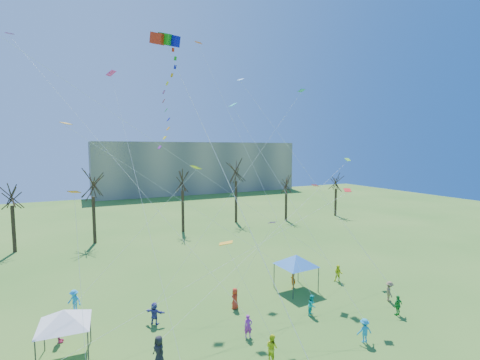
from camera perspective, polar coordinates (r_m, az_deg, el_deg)
name	(u,v)px	position (r m, az deg, el deg)	size (l,w,h in m)	color
distant_building	(197,167)	(102.84, -7.29, 2.18)	(60.00, 14.00, 15.00)	gray
bare_tree_row	(171,187)	(52.97, -11.77, -1.22)	(68.04, 9.46, 11.58)	black
big_box_kite	(172,100)	(24.25, -11.55, 13.27)	(2.83, 7.68, 22.81)	red
canopy_tent_white	(64,317)	(24.94, -27.83, -19.99)	(4.22, 4.22, 3.18)	#3F3F44
canopy_tent_blue	(296,260)	(32.21, 9.55, -13.34)	(4.45, 4.45, 3.34)	#3F3F44
festival_crowd	(224,321)	(25.90, -2.80, -22.86)	(27.18, 14.47, 1.85)	red
small_kites_aloft	(211,139)	(27.94, -5.01, 6.94)	(32.85, 17.98, 34.45)	#E05C0B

